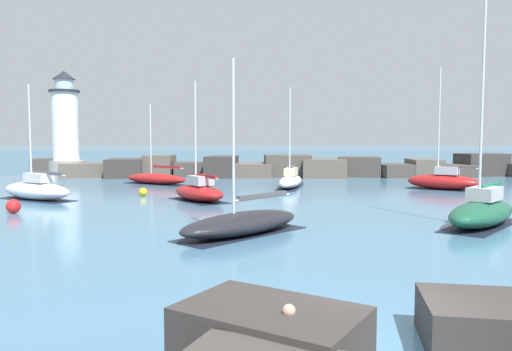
% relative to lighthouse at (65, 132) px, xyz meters
% --- Properties ---
extents(ground_plane, '(600.00, 600.00, 0.00)m').
position_rel_lighthouse_xyz_m(ground_plane, '(22.69, -45.20, -4.87)').
color(ground_plane, teal).
extents(open_sea_beyond, '(400.00, 116.00, 0.01)m').
position_rel_lighthouse_xyz_m(open_sea_beyond, '(22.69, 60.53, -4.87)').
color(open_sea_beyond, '#386684').
rests_on(open_sea_beyond, ground).
extents(breakwater_jetty, '(56.81, 6.65, 2.51)m').
position_rel_lighthouse_xyz_m(breakwater_jetty, '(24.37, 0.35, -3.89)').
color(breakwater_jetty, '#423D38').
rests_on(breakwater_jetty, ground).
extents(lighthouse, '(3.81, 3.81, 11.50)m').
position_rel_lighthouse_xyz_m(lighthouse, '(0.00, 0.00, 0.00)').
color(lighthouse, gray).
rests_on(lighthouse, ground).
extents(sailboat_moored_0, '(6.09, 6.41, 10.95)m').
position_rel_lighthouse_xyz_m(sailboat_moored_0, '(31.25, -31.07, -4.15)').
color(sailboat_moored_0, '#195138').
rests_on(sailboat_moored_0, ground).
extents(sailboat_moored_1, '(6.36, 6.43, 7.65)m').
position_rel_lighthouse_xyz_m(sailboat_moored_1, '(19.61, -33.01, -4.36)').
color(sailboat_moored_1, black).
rests_on(sailboat_moored_1, ground).
extents(sailboat_moored_2, '(6.56, 5.14, 7.93)m').
position_rel_lighthouse_xyz_m(sailboat_moored_2, '(5.26, -20.34, -4.17)').
color(sailboat_moored_2, white).
rests_on(sailboat_moored_2, ground).
extents(sailboat_moored_3, '(4.84, 5.59, 8.11)m').
position_rel_lighthouse_xyz_m(sailboat_moored_3, '(16.56, -21.20, -4.22)').
color(sailboat_moored_3, maroon).
rests_on(sailboat_moored_3, ground).
extents(sailboat_moored_4, '(6.00, 5.09, 10.05)m').
position_rel_lighthouse_xyz_m(sailboat_moored_4, '(36.05, -14.15, -4.13)').
color(sailboat_moored_4, maroon).
rests_on(sailboat_moored_4, ground).
extents(sailboat_moored_6, '(6.88, 5.30, 7.38)m').
position_rel_lighthouse_xyz_m(sailboat_moored_6, '(11.35, -8.79, -4.35)').
color(sailboat_moored_6, maroon).
rests_on(sailboat_moored_6, ground).
extents(sailboat_moored_7, '(3.31, 7.73, 8.54)m').
position_rel_lighthouse_xyz_m(sailboat_moored_7, '(23.59, -11.81, -4.26)').
color(sailboat_moored_7, white).
rests_on(sailboat_moored_7, ground).
extents(mooring_buoy_orange_near, '(0.80, 0.80, 1.00)m').
position_rel_lighthouse_xyz_m(mooring_buoy_orange_near, '(6.55, -26.58, -4.47)').
color(mooring_buoy_orange_near, red).
rests_on(mooring_buoy_orange_near, ground).
extents(mooring_buoy_far_side, '(0.60, 0.60, 0.80)m').
position_rel_lighthouse_xyz_m(mooring_buoy_far_side, '(12.13, -18.14, -4.57)').
color(mooring_buoy_far_side, yellow).
rests_on(mooring_buoy_far_side, ground).
extents(person_on_rocks, '(0.36, 0.22, 1.64)m').
position_rel_lighthouse_xyz_m(person_on_rocks, '(20.50, -47.19, -3.96)').
color(person_on_rocks, '#282833').
rests_on(person_on_rocks, ground).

